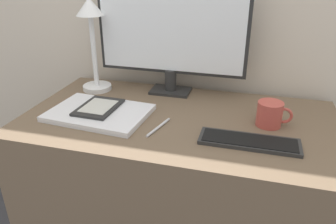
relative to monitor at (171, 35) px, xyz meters
The scene contains 8 objects.
desk 0.67m from the monitor, 68.55° to the right, with size 1.12×0.60×0.74m.
monitor is the anchor object (origin of this frame).
keyboard 0.55m from the monitor, 45.72° to the right, with size 0.31×0.10×0.01m.
laptop 0.42m from the monitor, 123.29° to the right, with size 0.37×0.27×0.02m.
ereader 0.41m from the monitor, 126.03° to the right, with size 0.14×0.19×0.01m.
desk_lamp 0.32m from the monitor, behind, with size 0.12×0.12×0.38m.
coffee_mug 0.50m from the monitor, 27.53° to the right, with size 0.12×0.09×0.08m.
pen 0.41m from the monitor, 82.18° to the right, with size 0.04×0.14×0.01m.
Camera 1 is at (0.24, -0.83, 1.26)m, focal length 35.00 mm.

